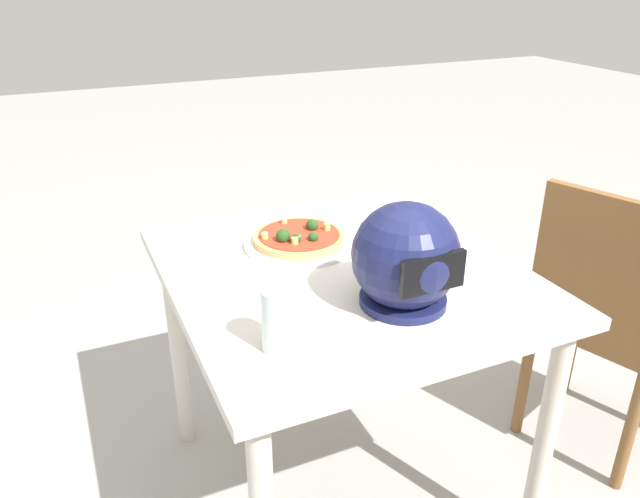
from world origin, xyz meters
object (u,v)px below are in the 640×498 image
Objects in this scene: pizza at (299,237)px; motorcycle_helmet at (406,258)px; chair_side at (604,313)px; dining_table at (342,302)px; drinking_glass at (278,319)px.

pizza is 1.04× the size of motorcycle_helmet.
pizza is 0.94m from chair_side.
dining_table is 0.22m from pizza.
chair_side is (-0.79, 0.16, -0.14)m from dining_table.
drinking_glass is 1.12m from chair_side.
dining_table is 1.03× the size of chair_side.
chair_side is at bearing -174.11° from drinking_glass.
pizza is 0.41m from motorcycle_helmet.
chair_side is at bearing -175.44° from motorcycle_helmet.
motorcycle_helmet reaches higher than drinking_glass.
dining_table is at bearing -11.30° from chair_side.
motorcycle_helmet is 0.27× the size of chair_side.
drinking_glass is (0.32, 0.05, -0.05)m from motorcycle_helmet.
motorcycle_helmet is 0.33m from drinking_glass.
drinking_glass reaches higher than dining_table.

